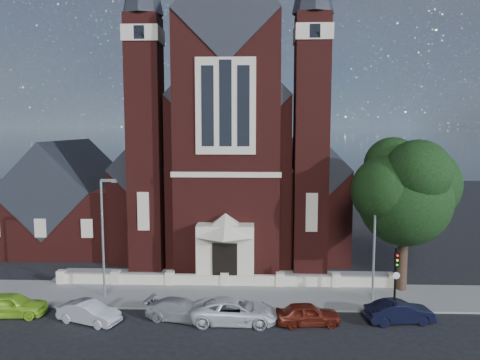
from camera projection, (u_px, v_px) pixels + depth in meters
The scene contains 16 objects.
ground at pixel (231, 255), 42.34m from camera, with size 120.00×120.00×0.00m, color black.
pavement_strip at pixel (223, 296), 31.91m from camera, with size 60.00×5.00×0.12m, color gray.
forecourt_paving at pixel (227, 277), 35.89m from camera, with size 26.00×3.00×0.14m, color gray.
forecourt_wall at pixel (225, 286), 33.90m from camera, with size 24.00×0.40×0.90m, color beige.
church at pixel (235, 159), 49.30m from camera, with size 20.01×34.90×29.20m.
parish_hall at pixel (69, 204), 45.44m from camera, with size 12.00×12.20×10.24m.
street_tree at pixel (408, 194), 31.88m from camera, with size 6.40×6.60×10.70m.
street_lamp_left at pixel (104, 231), 31.18m from camera, with size 1.16×0.22×8.09m.
street_lamp_right at pixel (376, 233), 30.54m from camera, with size 1.16×0.22×8.09m.
traffic_signal at pixel (396, 271), 29.17m from camera, with size 0.28×0.42×4.00m.
car_lime_van at pixel (11, 305), 28.48m from camera, with size 1.70×4.22×1.44m, color #8FCA28.
car_silver_a at pixel (89, 312), 27.53m from camera, with size 1.34×3.83×1.26m, color #A6A8AE.
car_silver_b at pixel (181, 310), 27.95m from camera, with size 1.74×4.29×1.25m, color #989B9F.
car_white_suv at pixel (235, 311), 27.55m from camera, with size 2.37×5.13×1.43m, color silver.
car_dark_red at pixel (308, 314), 27.26m from camera, with size 1.52×3.79×1.29m, color #59190F.
car_navy at pixel (400, 312), 27.53m from camera, with size 1.39×3.98×1.31m, color black.
Camera 1 is at (2.28, -26.25, 11.50)m, focal length 35.00 mm.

